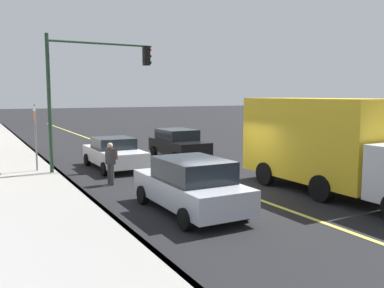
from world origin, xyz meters
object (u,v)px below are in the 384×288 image
(car_white, at_px, (114,153))
(traffic_light_mast, at_px, (90,79))
(truck_yellow, at_px, (333,145))
(car_black, at_px, (178,144))
(street_sign_post, at_px, (36,133))
(pedestrian_with_backpack, at_px, (111,160))
(car_silver, at_px, (190,185))

(car_white, bearing_deg, traffic_light_mast, 111.48)
(car_white, distance_m, truck_yellow, 10.18)
(car_black, xyz_separation_m, street_sign_post, (-1.06, 7.63, 0.99))
(car_black, relative_size, truck_yellow, 0.51)
(car_black, xyz_separation_m, truck_yellow, (-10.05, -1.14, 0.94))
(car_white, distance_m, traffic_light_mast, 3.70)
(car_white, xyz_separation_m, street_sign_post, (0.35, 3.48, 1.08))
(pedestrian_with_backpack, relative_size, traffic_light_mast, 0.27)
(car_silver, bearing_deg, pedestrian_with_backpack, 10.84)
(car_white, relative_size, traffic_light_mast, 0.74)
(car_silver, xyz_separation_m, traffic_light_mast, (7.88, 0.87, 3.39))
(car_white, relative_size, car_silver, 1.00)
(car_silver, bearing_deg, traffic_light_mast, 6.33)
(car_silver, height_order, street_sign_post, street_sign_post)
(car_white, distance_m, street_sign_post, 3.66)
(traffic_light_mast, bearing_deg, truck_yellow, -141.69)
(pedestrian_with_backpack, height_order, traffic_light_mast, traffic_light_mast)
(traffic_light_mast, bearing_deg, pedestrian_with_backpack, 178.81)
(car_black, xyz_separation_m, car_silver, (-9.75, 4.45, 0.00))
(car_silver, distance_m, truck_yellow, 5.67)
(car_white, bearing_deg, car_silver, 177.98)
(truck_yellow, relative_size, pedestrian_with_backpack, 5.01)
(car_black, xyz_separation_m, pedestrian_with_backpack, (-4.87, 5.38, 0.14))
(street_sign_post, bearing_deg, truck_yellow, -135.70)
(car_black, height_order, pedestrian_with_backpack, pedestrian_with_backpack)
(car_silver, relative_size, truck_yellow, 0.54)
(car_white, height_order, pedestrian_with_backpack, pedestrian_with_backpack)
(car_silver, xyz_separation_m, pedestrian_with_backpack, (4.89, 0.94, 0.14))
(street_sign_post, bearing_deg, car_silver, -159.88)
(truck_yellow, height_order, pedestrian_with_backpack, truck_yellow)
(truck_yellow, xyz_separation_m, street_sign_post, (8.99, 8.77, 0.05))
(pedestrian_with_backpack, bearing_deg, truck_yellow, -128.48)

